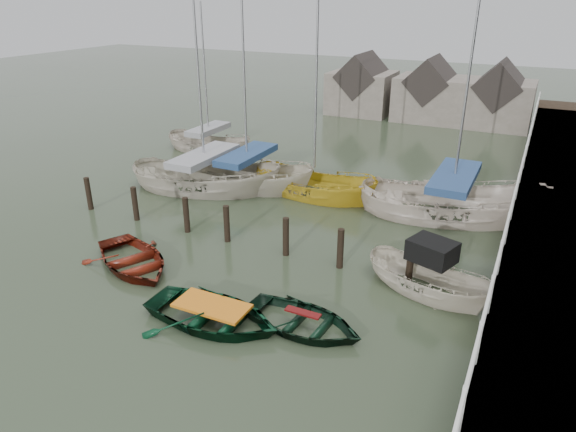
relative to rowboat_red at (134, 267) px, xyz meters
The scene contains 13 objects.
ground 2.95m from the rowboat_red, ahead, with size 120.00×120.00×0.00m, color #2A3421.
pier 15.99m from the rowboat_red, 38.91° to the left, with size 3.04×32.00×2.70m.
mooring_pilings 3.58m from the rowboat_red, 58.76° to the left, with size 13.72×0.22×1.80m.
far_sheds 26.37m from the rowboat_red, 81.72° to the left, with size 14.00×4.08×4.39m.
rowboat_red is the anchor object (origin of this frame).
rowboat_green 4.40m from the rowboat_red, 19.40° to the right, with size 2.83×3.97×0.82m, color black.
rowboat_dkgreen 6.50m from the rowboat_red, ahead, with size 2.45×3.43×0.71m, color black.
motorboat 9.49m from the rowboat_red, 16.85° to the left, with size 4.39×2.78×2.45m.
sailboat_a 7.38m from the rowboat_red, 105.83° to the left, with size 7.53×4.34×10.61m.
sailboat_b 8.39m from the rowboat_red, 93.64° to the left, with size 6.73×2.72×12.28m.
sailboat_c 9.15m from the rowboat_red, 72.77° to the left, with size 6.33×2.96×10.60m.
sailboat_d 12.45m from the rowboat_red, 45.96° to the left, with size 7.93×4.51×13.10m.
sailboat_e 13.50m from the rowboat_red, 113.68° to the left, with size 5.61×2.31×9.03m.
Camera 1 is at (8.31, -11.15, 8.42)m, focal length 32.00 mm.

